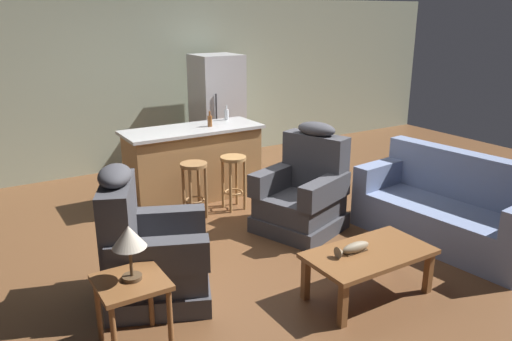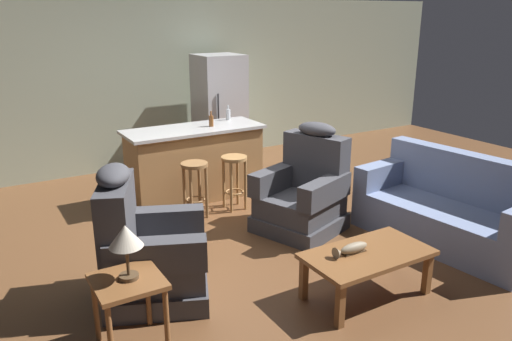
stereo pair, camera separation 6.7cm
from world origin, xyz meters
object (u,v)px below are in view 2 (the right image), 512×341
object	(u,v)px
bottle_tall_green	(211,121)
bottle_short_amber	(228,114)
table_lamp	(126,239)
refrigerator	(220,111)
bar_stool_left	(195,180)
end_table	(128,291)
coffee_table	(367,258)
bar_stool_right	(234,173)
recliner_near_island	(304,193)
fish_figurine	(351,249)
recliner_near_lamp	(147,252)
couch	(450,212)
kitchen_island	(195,163)

from	to	relation	value
bottle_tall_green	bottle_short_amber	size ratio (longest dim) A/B	0.98
table_lamp	refrigerator	distance (m)	4.70
bar_stool_left	bottle_tall_green	bearing A→B (deg)	48.68
end_table	bottle_short_amber	xyz separation A→B (m)	(2.33, 2.89, 0.57)
refrigerator	end_table	bearing A→B (deg)	-124.83
coffee_table	bar_stool_right	bearing A→B (deg)	89.86
recliner_near_island	bottle_short_amber	distance (m)	1.88
fish_figurine	recliner_near_lamp	distance (m)	1.73
couch	recliner_near_lamp	size ratio (longest dim) A/B	1.65
recliner_near_lamp	bar_stool_left	xyz separation A→B (m)	(1.09, 1.43, 0.05)
coffee_table	refrigerator	xyz separation A→B (m)	(0.73, 4.22, 0.52)
bar_stool_right	bottle_short_amber	world-z (taller)	bottle_short_amber
kitchen_island	bottle_short_amber	distance (m)	0.86
bar_stool_left	refrigerator	xyz separation A→B (m)	(1.26, 1.83, 0.41)
recliner_near_island	bottle_short_amber	world-z (taller)	recliner_near_island
bar_stool_left	bottle_short_amber	xyz separation A→B (m)	(0.90, 0.85, 0.56)
bar_stool_right	bottle_short_amber	bearing A→B (deg)	66.35
recliner_near_lamp	bottle_short_amber	size ratio (longest dim) A/B	5.89
end_table	couch	bearing A→B (deg)	0.27
table_lamp	refrigerator	xyz separation A→B (m)	(2.68, 3.86, 0.01)
couch	bar_stool_right	world-z (taller)	couch
table_lamp	bottle_tall_green	world-z (taller)	bottle_tall_green
couch	table_lamp	bearing A→B (deg)	-6.40
refrigerator	bottle_short_amber	xyz separation A→B (m)	(-0.36, -0.98, 0.15)
fish_figurine	recliner_near_island	size ratio (longest dim) A/B	0.28
fish_figurine	table_lamp	bearing A→B (deg)	170.33
refrigerator	bottle_tall_green	distance (m)	1.46
couch	recliner_near_island	size ratio (longest dim) A/B	1.65
couch	recliner_near_island	bearing A→B (deg)	-50.46
refrigerator	bottle_short_amber	distance (m)	1.06
recliner_near_island	bar_stool_left	xyz separation A→B (m)	(-0.92, 0.93, 0.05)
fish_figurine	recliner_near_lamp	bearing A→B (deg)	148.42
couch	kitchen_island	xyz separation A→B (m)	(-1.77, 2.65, 0.14)
table_lamp	recliner_near_island	bearing A→B (deg)	25.17
bar_stool_right	bottle_short_amber	xyz separation A→B (m)	(0.37, 0.85, 0.56)
couch	recliner_near_island	distance (m)	1.57
couch	recliner_near_island	world-z (taller)	recliner_near_island
bar_stool_right	refrigerator	bearing A→B (deg)	68.28
table_lamp	bar_stool_right	world-z (taller)	table_lamp
recliner_near_lamp	table_lamp	size ratio (longest dim) A/B	2.93
coffee_table	refrigerator	size ratio (longest dim) A/B	0.62
coffee_table	bottle_short_amber	bearing A→B (deg)	83.37
kitchen_island	bar_stool_right	xyz separation A→B (m)	(0.25, -0.63, -0.01)
recliner_near_island	bottle_tall_green	bearing A→B (deg)	-94.90
recliner_near_lamp	kitchen_island	size ratio (longest dim) A/B	0.67
fish_figurine	refrigerator	size ratio (longest dim) A/B	0.19
kitchen_island	refrigerator	distance (m)	1.60
coffee_table	bar_stool_left	distance (m)	2.45
fish_figurine	bar_stool_right	bearing A→B (deg)	86.34
bar_stool_left	bottle_short_amber	size ratio (longest dim) A/B	3.34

